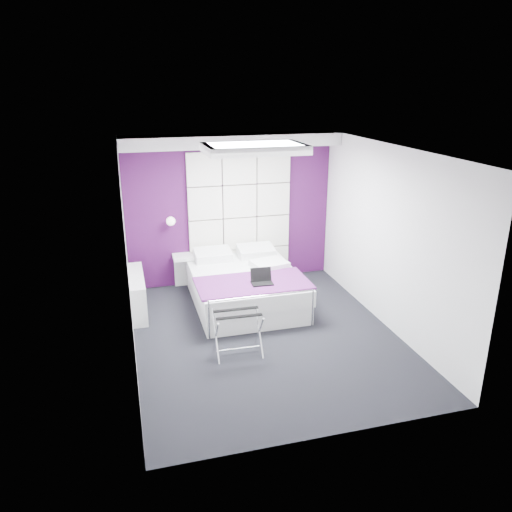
{
  "coord_description": "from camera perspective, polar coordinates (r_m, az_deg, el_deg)",
  "views": [
    {
      "loc": [
        -1.79,
        -6.02,
        3.4
      ],
      "look_at": [
        -0.05,
        0.35,
        1.08
      ],
      "focal_mm": 35.0,
      "sensor_mm": 36.0,
      "label": 1
    }
  ],
  "objects": [
    {
      "name": "floor",
      "position": [
        7.14,
        1.12,
        -9.08
      ],
      "size": [
        4.4,
        4.4,
        0.0
      ],
      "primitive_type": "plane",
      "color": "black",
      "rests_on": "ground"
    },
    {
      "name": "ceiling",
      "position": [
        6.34,
        1.27,
        12.08
      ],
      "size": [
        4.4,
        4.4,
        0.0
      ],
      "primitive_type": "plane",
      "rotation": [
        3.14,
        0.0,
        0.0
      ],
      "color": "white",
      "rests_on": "wall_back"
    },
    {
      "name": "wall_back",
      "position": [
        8.68,
        -2.94,
        5.29
      ],
      "size": [
        3.6,
        0.0,
        3.6
      ],
      "primitive_type": "plane",
      "rotation": [
        1.57,
        0.0,
        0.0
      ],
      "color": "silver",
      "rests_on": "floor"
    },
    {
      "name": "wall_left",
      "position": [
        6.38,
        -14.51,
        -0.52
      ],
      "size": [
        0.0,
        4.4,
        4.4
      ],
      "primitive_type": "plane",
      "rotation": [
        1.57,
        0.0,
        1.57
      ],
      "color": "silver",
      "rests_on": "floor"
    },
    {
      "name": "wall_right",
      "position": [
        7.32,
        14.84,
        2.0
      ],
      "size": [
        0.0,
        4.4,
        4.4
      ],
      "primitive_type": "plane",
      "rotation": [
        1.57,
        0.0,
        -1.57
      ],
      "color": "silver",
      "rests_on": "floor"
    },
    {
      "name": "accent_wall",
      "position": [
        8.67,
        -2.93,
        5.28
      ],
      "size": [
        3.58,
        0.02,
        2.58
      ],
      "primitive_type": "cube",
      "color": "#3D0E3E",
      "rests_on": "wall_back"
    },
    {
      "name": "soffit",
      "position": [
        8.22,
        -2.7,
        13.02
      ],
      "size": [
        3.58,
        0.5,
        0.2
      ],
      "primitive_type": "cube",
      "color": "white",
      "rests_on": "wall_back"
    },
    {
      "name": "headboard",
      "position": [
        8.68,
        -1.87,
        4.44
      ],
      "size": [
        1.8,
        0.08,
        2.3
      ],
      "primitive_type": null,
      "color": "silver",
      "rests_on": "wall_back"
    },
    {
      "name": "skylight",
      "position": [
        6.91,
        -0.18,
        12.27
      ],
      "size": [
        1.36,
        0.86,
        0.12
      ],
      "primitive_type": null,
      "color": "white",
      "rests_on": "ceiling"
    },
    {
      "name": "wall_lamp",
      "position": [
        8.41,
        -9.74,
        4.02
      ],
      "size": [
        0.15,
        0.15,
        0.15
      ],
      "primitive_type": "sphere",
      "color": "white",
      "rests_on": "wall_back"
    },
    {
      "name": "radiator",
      "position": [
        7.95,
        -13.38,
        -4.17
      ],
      "size": [
        0.22,
        1.2,
        0.6
      ],
      "primitive_type": "cube",
      "color": "white",
      "rests_on": "floor"
    },
    {
      "name": "bed",
      "position": [
        7.99,
        -1.31,
        -3.49
      ],
      "size": [
        1.68,
        2.03,
        0.71
      ],
      "color": "white",
      "rests_on": "floor"
    },
    {
      "name": "nightstand",
      "position": [
        8.58,
        -7.9,
        -0.04
      ],
      "size": [
        0.48,
        0.37,
        0.05
      ],
      "primitive_type": "cube",
      "color": "white",
      "rests_on": "wall_back"
    },
    {
      "name": "luggage_rack",
      "position": [
        6.59,
        -2.09,
        -8.78
      ],
      "size": [
        0.6,
        0.44,
        0.59
      ],
      "rotation": [
        0.0,
        0.0,
        -0.03
      ],
      "color": "silver",
      "rests_on": "floor"
    },
    {
      "name": "laptop",
      "position": [
        7.4,
        0.61,
        -2.69
      ],
      "size": [
        0.31,
        0.22,
        0.23
      ],
      "rotation": [
        0.0,
        0.0,
        -0.04
      ],
      "color": "black",
      "rests_on": "bed"
    }
  ]
}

